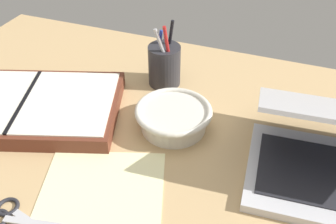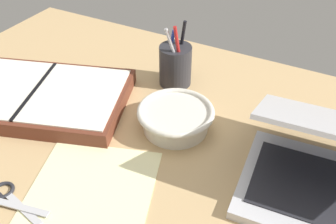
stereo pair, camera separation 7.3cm
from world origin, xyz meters
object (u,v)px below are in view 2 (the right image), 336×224
(bowl, at_px, (176,117))
(planner, at_px, (37,96))
(pen_cup, at_px, (175,65))
(scissors, at_px, (4,198))

(bowl, xyz_separation_m, planner, (-0.32, -0.07, -0.01))
(pen_cup, bearing_deg, scissors, -101.97)
(pen_cup, distance_m, planner, 0.33)
(pen_cup, bearing_deg, bowl, -62.80)
(pen_cup, bearing_deg, planner, -137.77)
(scissors, bearing_deg, planner, 121.65)
(pen_cup, height_order, scissors, pen_cup)
(pen_cup, height_order, planner, pen_cup)
(planner, bearing_deg, scissors, -77.25)
(bowl, height_order, pen_cup, pen_cup)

